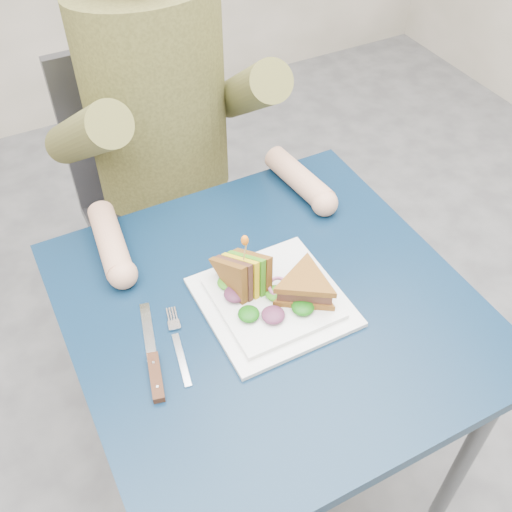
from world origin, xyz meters
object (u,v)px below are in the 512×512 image
table (270,329)px  knife (154,368)px  diner (156,86)px  sandwich_flat (305,287)px  plate (273,301)px  sandwich_upright (245,275)px  chair (158,186)px  fork (179,347)px

table → knife: knife is taller
diner → knife: 0.67m
knife → sandwich_flat: bearing=2.2°
knife → plate: bearing=8.3°
plate → knife: 0.26m
diner → sandwich_upright: bearing=-93.5°
chair → knife: chair is taller
chair → knife: (-0.25, -0.71, 0.20)m
knife → diner: bearing=67.1°
table → sandwich_flat: 0.14m
sandwich_flat → knife: size_ratio=0.84×
table → fork: size_ratio=4.21×
chair → fork: chair is taller
table → sandwich_upright: 0.14m
table → chair: (0.00, 0.67, -0.11)m
table → diner: 0.62m
plate → fork: bearing=-176.2°
sandwich_upright → knife: 0.24m
chair → diner: 0.39m
table → sandwich_upright: sandwich_upright is taller
fork → sandwich_flat: bearing=-2.6°
sandwich_upright → fork: 0.18m
diner → knife: diner is taller
sandwich_flat → plate: bearing=155.6°
plate → sandwich_upright: 0.07m
chair → diner: size_ratio=1.25×
table → sandwich_upright: size_ratio=5.09×
table → diner: size_ratio=1.01×
sandwich_flat → sandwich_upright: bearing=142.1°
chair → fork: 0.73m
diner → sandwich_flat: diner is taller
sandwich_upright → sandwich_flat: bearing=-37.9°
chair → table: bearing=-90.0°
plate → knife: size_ratio=1.18×
plate → sandwich_upright: size_ratio=1.76×
plate → sandwich_flat: sandwich_flat is taller
chair → sandwich_upright: bearing=-92.9°
sandwich_upright → chair: bearing=87.1°
diner → knife: (-0.25, -0.59, -0.18)m
diner → sandwich_upright: size_ratio=5.06×
sandwich_upright → fork: sandwich_upright is taller
chair → sandwich_upright: chair is taller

